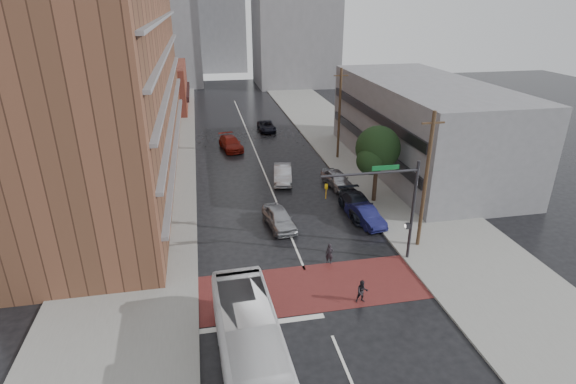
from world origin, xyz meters
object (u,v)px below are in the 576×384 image
transit_bus (254,361)px  car_travel_b (283,174)px  pedestrian_a (329,254)px  car_parked_near (366,215)px  car_parked_mid (358,205)px  car_travel_a (279,218)px  car_travel_c (231,143)px  pedestrian_b (362,292)px  suv_travel (267,126)px  car_parked_far (337,179)px

transit_bus → car_travel_b: size_ratio=2.42×
pedestrian_a → car_parked_near: size_ratio=0.34×
car_travel_b → car_parked_mid: car_travel_b is taller
transit_bus → car_travel_a: 16.06m
car_parked_mid → car_travel_a: bearing=-171.8°
car_travel_c → car_parked_near: 23.31m
pedestrian_a → transit_bus: bearing=-101.8°
pedestrian_b → car_parked_near: size_ratio=0.34×
car_parked_near → car_parked_mid: size_ratio=0.81×
car_parked_near → car_parked_mid: bearing=79.3°
car_parked_mid → pedestrian_b: bearing=-109.1°
car_travel_b → car_parked_near: car_travel_b is taller
car_travel_a → suv_travel: 28.27m
transit_bus → pedestrian_a: size_ratio=7.99×
car_travel_b → car_parked_far: (4.87, -2.31, -0.03)m
pedestrian_a → car_parked_mid: size_ratio=0.27×
car_travel_b → car_travel_c: bearing=119.7°
car_travel_c → suv_travel: bearing=43.8°
pedestrian_b → car_parked_mid: bearing=76.2°
pedestrian_b → car_parked_far: size_ratio=0.33×
car_travel_c → car_parked_mid: car_parked_mid is taller
suv_travel → car_parked_near: (3.64, -28.80, 0.08)m
car_travel_a → suv_travel: (3.26, 28.08, -0.14)m
car_travel_c → pedestrian_b: bearing=-90.0°
pedestrian_b → car_parked_near: pedestrian_b is taller
car_travel_a → car_parked_far: bearing=37.8°
suv_travel → car_parked_far: (3.64, -20.96, 0.13)m
car_parked_mid → car_parked_far: (0.00, 6.00, -0.01)m
transit_bus → pedestrian_b: bearing=33.9°
car_travel_c → car_parked_far: (9.07, -13.63, 0.01)m
car_parked_near → transit_bus: bearing=-136.8°
transit_bus → pedestrian_b: 8.80m
pedestrian_b → car_travel_a: (-3.14, 10.38, 0.04)m
car_parked_far → car_travel_b: bearing=146.6°
transit_bus → car_travel_c: (1.75, 36.30, -0.88)m
pedestrian_a → car_parked_mid: bearing=78.9°
pedestrian_b → car_travel_c: size_ratio=0.28×
car_travel_a → pedestrian_b: bearing=-81.3°
car_travel_c → car_parked_mid: 21.63m
car_travel_a → car_parked_near: bearing=-14.1°
car_travel_a → car_parked_near: size_ratio=1.05×
transit_bus → car_travel_c: transit_bus is taller
transit_bus → car_parked_mid: bearing=54.7°
pedestrian_a → car_parked_near: (4.47, 5.16, -0.02)m
car_parked_near → car_parked_mid: car_parked_mid is taller
suv_travel → car_parked_far: car_parked_far is taller
car_parked_near → car_parked_far: size_ratio=0.96×
pedestrian_b → pedestrian_a: bearing=103.3°
pedestrian_b → car_parked_mid: (3.76, 11.50, 0.04)m
transit_bus → suv_travel: size_ratio=2.55×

